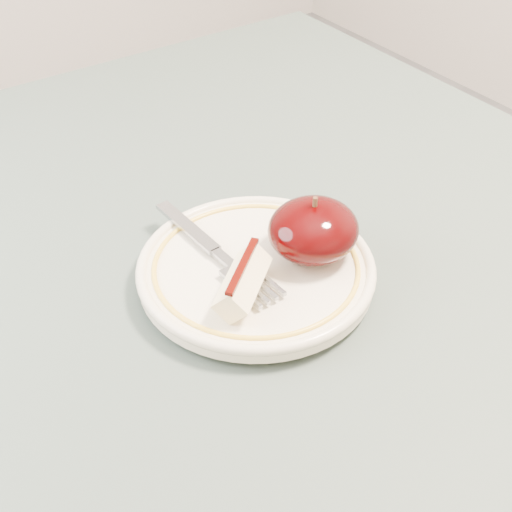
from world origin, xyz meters
TOP-DOWN VIEW (x-y plane):
  - table at (0.00, 0.00)m, footprint 0.90×0.90m
  - plate at (0.05, -0.02)m, footprint 0.20×0.20m
  - apple_half at (0.09, -0.03)m, footprint 0.08×0.07m
  - apple_wedge at (0.02, -0.04)m, footprint 0.07×0.06m
  - fork at (0.03, 0.01)m, footprint 0.03×0.16m

SIDE VIEW (x-z plane):
  - table at x=0.00m, z-range 0.29..1.04m
  - plate at x=0.05m, z-range 0.75..0.77m
  - fork at x=0.03m, z-range 0.77..0.78m
  - apple_wedge at x=0.02m, z-range 0.77..0.80m
  - apple_half at x=0.09m, z-range 0.76..0.82m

